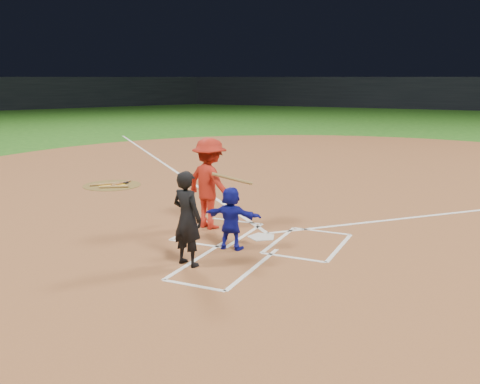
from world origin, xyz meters
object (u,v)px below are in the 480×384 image
at_px(home_plate, 262,237).
at_px(batter_at_plate, 210,183).
at_px(on_deck_circle, 112,185).
at_px(catcher, 231,218).
at_px(umpire, 187,218).

xyz_separation_m(home_plate, batter_at_plate, (-1.29, 0.22, 0.95)).
height_order(on_deck_circle, batter_at_plate, batter_at_plate).
relative_size(on_deck_circle, batter_at_plate, 0.88).
bearing_deg(on_deck_circle, catcher, -34.17).
bearing_deg(on_deck_circle, batter_at_plate, -30.53).
distance_m(home_plate, batter_at_plate, 1.62).
bearing_deg(batter_at_plate, umpire, -71.78).
bearing_deg(batter_at_plate, catcher, -47.43).
bearing_deg(batter_at_plate, on_deck_circle, 149.47).
bearing_deg(home_plate, umpire, 74.53).
height_order(umpire, batter_at_plate, batter_at_plate).
bearing_deg(home_plate, catcher, 74.71).
bearing_deg(on_deck_circle, umpire, -42.45).
bearing_deg(catcher, umpire, 70.51).
xyz_separation_m(home_plate, umpire, (-0.55, -2.00, 0.81)).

